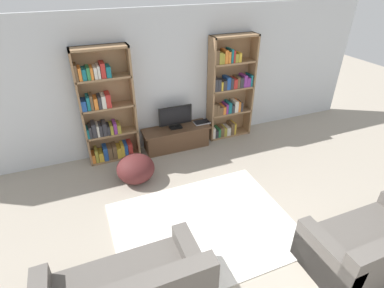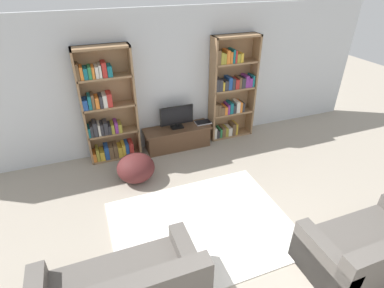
{
  "view_description": "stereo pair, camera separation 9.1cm",
  "coord_description": "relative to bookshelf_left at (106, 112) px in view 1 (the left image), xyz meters",
  "views": [
    {
      "loc": [
        -1.5,
        -0.99,
        3.19
      ],
      "look_at": [
        0.04,
        2.85,
        0.7
      ],
      "focal_mm": 28.0,
      "sensor_mm": 36.0,
      "label": 1
    },
    {
      "loc": [
        -1.42,
        -1.02,
        3.19
      ],
      "look_at": [
        0.04,
        2.85,
        0.7
      ],
      "focal_mm": 28.0,
      "sensor_mm": 36.0,
      "label": 2
    }
  ],
  "objects": [
    {
      "name": "couch_right_sofa",
      "position": [
        2.52,
        -3.58,
        -0.69
      ],
      "size": [
        1.54,
        0.85,
        0.76
      ],
      "color": "#56514C",
      "rests_on": "ground_plane"
    },
    {
      "name": "beanbag_ottoman",
      "position": [
        0.27,
        -0.88,
        -0.72
      ],
      "size": [
        0.64,
        0.64,
        0.47
      ],
      "primitive_type": "ellipsoid",
      "color": "#4C1E1E",
      "rests_on": "ground_plane"
    },
    {
      "name": "bookshelf_left",
      "position": [
        0.0,
        0.0,
        0.0
      ],
      "size": [
        0.93,
        0.3,
        2.09
      ],
      "color": "#93704C",
      "rests_on": "ground_plane"
    },
    {
      "name": "tv_stand",
      "position": [
        1.26,
        -0.11,
        -0.74
      ],
      "size": [
        1.33,
        0.44,
        0.43
      ],
      "color": "brown",
      "rests_on": "ground_plane"
    },
    {
      "name": "bookshelf_right",
      "position": [
        2.44,
        -0.0,
        0.05
      ],
      "size": [
        0.93,
        0.3,
        2.09
      ],
      "color": "#93704C",
      "rests_on": "ground_plane"
    },
    {
      "name": "television",
      "position": [
        1.26,
        -0.09,
        -0.29
      ],
      "size": [
        0.66,
        0.16,
        0.45
      ],
      "color": "black",
      "rests_on": "tv_stand"
    },
    {
      "name": "laptop",
      "position": [
        1.82,
        -0.09,
        -0.51
      ],
      "size": [
        0.31,
        0.2,
        0.03
      ],
      "color": "#B7B7BC",
      "rests_on": "tv_stand"
    },
    {
      "name": "area_rug",
      "position": [
        0.9,
        -2.3,
        -0.95
      ],
      "size": [
        2.48,
        1.92,
        0.02
      ],
      "color": "white",
      "rests_on": "ground_plane"
    },
    {
      "name": "wall_back",
      "position": [
        1.12,
        0.17,
        0.34
      ],
      "size": [
        8.8,
        0.06,
        2.6
      ],
      "color": "silver",
      "rests_on": "ground_plane"
    }
  ]
}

